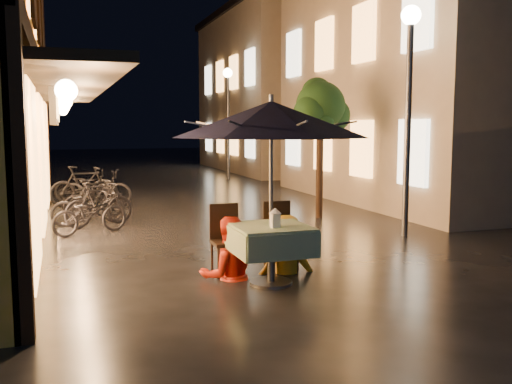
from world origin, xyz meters
name	(u,v)px	position (x,y,z in m)	size (l,w,h in m)	color
ground	(300,275)	(0.00, 0.00, 0.00)	(90.00, 90.00, 0.00)	black
east_building_near	(455,78)	(7.49, 6.50, 3.41)	(7.30, 9.30, 6.80)	#B3A48E
east_building_far	(296,92)	(7.49, 18.00, 3.66)	(7.30, 10.30, 7.30)	#B3A48E
street_tree	(321,110)	(2.41, 4.51, 2.42)	(1.43, 1.20, 3.15)	black
streetlamp_near	(409,79)	(3.00, 2.00, 2.92)	(0.36, 0.36, 4.23)	#59595E
streetlamp_far	(228,103)	(3.00, 14.00, 2.92)	(0.36, 0.36, 4.23)	#59595E
cafe_table	(271,240)	(-0.53, -0.26, 0.59)	(0.99, 0.99, 0.78)	#59595E
patio_umbrella	(271,119)	(-0.53, -0.26, 2.15)	(2.56, 2.56, 2.46)	#59595E
cafe_chair_left	(226,235)	(-0.93, 0.47, 0.54)	(0.42, 0.42, 0.97)	black
cafe_chair_right	(279,232)	(-0.13, 0.47, 0.54)	(0.42, 0.42, 0.97)	black
table_lantern	(275,217)	(-0.53, -0.42, 0.92)	(0.16, 0.16, 0.25)	white
person_orange	(228,218)	(-0.97, 0.24, 0.82)	(0.80, 0.62, 1.65)	red
person_yellow	(286,217)	(-0.12, 0.26, 0.79)	(1.02, 0.59, 1.58)	gold
bicycle_0	(90,214)	(-2.60, 4.08, 0.40)	(0.53, 1.51, 0.79)	black
bicycle_1	(99,204)	(-2.38, 4.92, 0.46)	(0.43, 1.54, 0.92)	black
bicycle_2	(88,205)	(-2.59, 5.27, 0.41)	(0.54, 1.56, 0.82)	black
bicycle_3	(94,199)	(-2.42, 5.92, 0.45)	(0.42, 1.49, 0.90)	black
bicycle_4	(97,188)	(-2.25, 7.95, 0.47)	(0.63, 1.80, 0.95)	black
bicycle_5	(84,186)	(-2.56, 8.22, 0.52)	(0.49, 1.73, 1.04)	black
bicycle_6	(86,185)	(-2.47, 9.07, 0.44)	(0.58, 1.67, 0.88)	black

